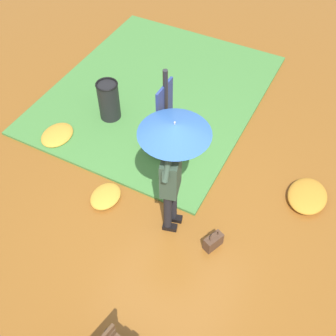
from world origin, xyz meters
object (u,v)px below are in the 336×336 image
at_px(info_sign_post, 165,119).
at_px(handbag, 213,241).
at_px(trash_bin, 109,101).
at_px(person_with_umbrella, 173,152).

height_order(info_sign_post, handbag, info_sign_post).
bearing_deg(trash_bin, person_with_umbrella, -126.14).
bearing_deg(handbag, person_with_umbrella, 79.09).
height_order(person_with_umbrella, handbag, person_with_umbrella).
bearing_deg(info_sign_post, trash_bin, 60.92).
relative_size(handbag, trash_bin, 0.44).
bearing_deg(person_with_umbrella, info_sign_post, 35.59).
bearing_deg(trash_bin, info_sign_post, -119.08).
height_order(person_with_umbrella, info_sign_post, info_sign_post).
bearing_deg(info_sign_post, person_with_umbrella, -144.41).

